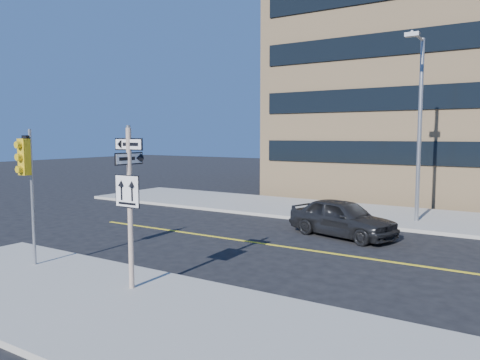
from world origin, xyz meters
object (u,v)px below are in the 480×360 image
Objects in this scene: parked_car_a at (342,218)px; streetlight_a at (419,117)px; traffic_signal at (26,168)px; sign_pole at (129,198)px.

streetlight_a is (1.90, 4.04, 4.01)m from parked_car_a.
traffic_signal is 11.42m from parked_car_a.
sign_pole is at bearing 2.11° from traffic_signal.
sign_pole is 14.05m from streetlight_a.
sign_pole is 9.62m from parked_car_a.
streetlight_a is at bearing 73.23° from sign_pole.
sign_pole is 0.51× the size of streetlight_a.
sign_pole reaches higher than parked_car_a.
traffic_signal is at bearing -177.89° from sign_pole.
traffic_signal is at bearing 163.02° from parked_car_a.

